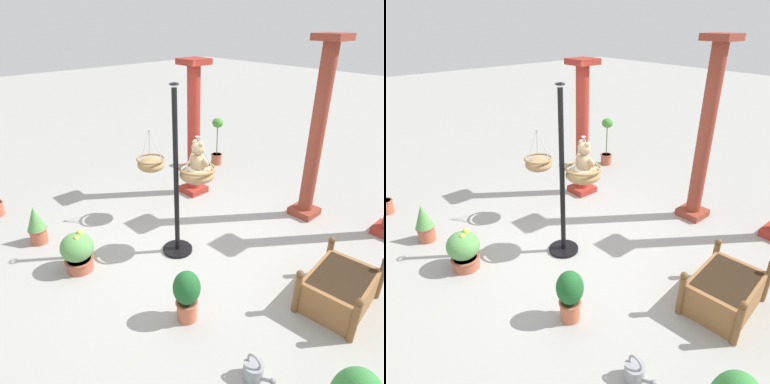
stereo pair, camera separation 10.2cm
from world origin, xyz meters
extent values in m
plane|color=#9E9E99|center=(0.00, 0.00, 0.00)|extent=(40.00, 40.00, 0.00)
cylinder|color=black|center=(-0.15, -0.09, 1.20)|extent=(0.07, 0.07, 2.39)
cylinder|color=black|center=(-0.15, -0.09, 0.02)|extent=(0.44, 0.44, 0.04)
torus|color=black|center=(-0.15, -0.09, 2.43)|extent=(0.12, 0.12, 0.02)
ellipsoid|color=#A37F51|center=(0.00, 0.16, 1.22)|extent=(0.48, 0.48, 0.21)
torus|color=olive|center=(0.00, 0.16, 1.32)|extent=(0.51, 0.51, 0.04)
ellipsoid|color=silver|center=(0.00, 0.16, 1.24)|extent=(0.43, 0.43, 0.17)
cylinder|color=#B7B7BC|center=(0.10, 0.21, 1.54)|extent=(0.21, 0.13, 0.45)
cylinder|color=#B7B7BC|center=(-0.10, 0.21, 1.54)|extent=(0.21, 0.13, 0.45)
cylinder|color=#B7B7BC|center=(0.00, 0.05, 1.54)|extent=(0.01, 0.23, 0.45)
torus|color=#B7B7BC|center=(0.00, 0.16, 1.76)|extent=(0.06, 0.06, 0.01)
ellipsoid|color=tan|center=(0.00, 0.17, 1.39)|extent=(0.23, 0.20, 0.27)
sphere|color=tan|center=(0.00, 0.17, 1.60)|extent=(0.21, 0.21, 0.18)
ellipsoid|color=#D9B683|center=(0.00, 0.23, 1.58)|extent=(0.09, 0.08, 0.06)
sphere|color=black|center=(0.00, 0.26, 1.59)|extent=(0.02, 0.02, 0.02)
sphere|color=tan|center=(-0.06, 0.17, 1.67)|extent=(0.07, 0.07, 0.07)
sphere|color=tan|center=(0.06, 0.17, 1.67)|extent=(0.07, 0.07, 0.07)
ellipsoid|color=tan|center=(-0.12, 0.20, 1.42)|extent=(0.07, 0.13, 0.17)
ellipsoid|color=tan|center=(0.12, 0.20, 1.42)|extent=(0.07, 0.13, 0.17)
ellipsoid|color=tan|center=(-0.06, 0.27, 1.29)|extent=(0.08, 0.16, 0.08)
ellipsoid|color=tan|center=(0.06, 0.27, 1.29)|extent=(0.08, 0.16, 0.08)
ellipsoid|color=#A37F51|center=(-1.20, 0.25, 0.98)|extent=(0.44, 0.44, 0.22)
torus|color=olive|center=(-1.20, 0.25, 1.08)|extent=(0.47, 0.47, 0.04)
cylinder|color=#B7B7BC|center=(-1.11, 0.30, 1.33)|extent=(0.19, 0.12, 0.50)
cylinder|color=#B7B7BC|center=(-1.29, 0.30, 1.33)|extent=(0.19, 0.12, 0.50)
cylinder|color=#B7B7BC|center=(-1.20, 0.15, 1.33)|extent=(0.01, 0.22, 0.50)
torus|color=#B7B7BC|center=(-1.20, 0.25, 1.57)|extent=(0.06, 0.06, 0.01)
cylinder|color=#9E2D23|center=(-1.45, 1.43, 1.21)|extent=(0.24, 0.24, 2.42)
cube|color=#9E2D23|center=(-1.45, 1.43, 0.06)|extent=(0.43, 0.43, 0.12)
cube|color=#9E2D23|center=(-1.45, 1.43, 2.47)|extent=(0.45, 0.45, 0.10)
cylinder|color=brown|center=(0.54, 2.28, 1.42)|extent=(0.24, 0.24, 2.85)
cube|color=brown|center=(0.54, 2.28, 0.06)|extent=(0.43, 0.43, 0.12)
cube|color=brown|center=(0.54, 2.28, 2.90)|extent=(0.46, 0.46, 0.10)
cube|color=olive|center=(1.99, 0.64, 0.21)|extent=(0.74, 0.96, 0.42)
cube|color=#382819|center=(1.99, 0.64, 0.39)|extent=(0.65, 0.84, 0.06)
cylinder|color=brown|center=(1.62, 1.05, 0.26)|extent=(0.08, 0.08, 0.52)
cylinder|color=brown|center=(2.27, 1.12, 0.26)|extent=(0.08, 0.08, 0.52)
cylinder|color=brown|center=(1.71, 0.16, 0.26)|extent=(0.08, 0.08, 0.52)
cylinder|color=brown|center=(2.36, 0.22, 0.26)|extent=(0.08, 0.08, 0.52)
sphere|color=brown|center=(1.62, 1.05, 0.55)|extent=(0.09, 0.09, 0.09)
sphere|color=brown|center=(1.71, 0.16, 0.55)|extent=(0.09, 0.09, 0.09)
sphere|color=brown|center=(2.36, 0.22, 0.55)|extent=(0.09, 0.09, 0.09)
cylinder|color=#AD563D|center=(-0.73, -1.38, 0.09)|extent=(0.36, 0.36, 0.17)
torus|color=#9C4E37|center=(-0.73, -1.38, 0.16)|extent=(0.40, 0.40, 0.03)
cylinder|color=#382819|center=(-0.73, -1.38, 0.16)|extent=(0.32, 0.32, 0.03)
ellipsoid|color=#56934C|center=(-0.73, -1.38, 0.37)|extent=(0.44, 0.44, 0.39)
sphere|color=#E5DB4C|center=(-0.67, -1.38, 0.55)|extent=(0.07, 0.07, 0.07)
sphere|color=#E5DB4C|center=(-0.74, -1.29, 0.56)|extent=(0.09, 0.09, 0.09)
cylinder|color=#AD563D|center=(-2.17, 2.83, 0.12)|extent=(0.24, 0.24, 0.24)
torus|color=#9C4E37|center=(-2.17, 2.83, 0.23)|extent=(0.28, 0.28, 0.03)
cylinder|color=#382819|center=(-2.17, 2.83, 0.23)|extent=(0.22, 0.22, 0.03)
cylinder|color=#4C6B38|center=(-2.17, 2.83, 0.57)|extent=(0.02, 0.02, 0.65)
ellipsoid|color=#478E38|center=(-2.17, 2.83, 1.00)|extent=(0.25, 0.25, 0.22)
cylinder|color=#BC6042|center=(0.94, -0.87, 0.13)|extent=(0.23, 0.23, 0.25)
torus|color=#A9573B|center=(0.94, -0.87, 0.24)|extent=(0.26, 0.26, 0.03)
cylinder|color=#382819|center=(0.94, -0.87, 0.24)|extent=(0.20, 0.20, 0.03)
ellipsoid|color=#1E5B28|center=(0.94, -0.87, 0.46)|extent=(0.31, 0.31, 0.41)
cylinder|color=#AD563D|center=(-1.76, -1.54, 0.12)|extent=(0.25, 0.25, 0.25)
torus|color=#9C4E37|center=(-1.76, -1.54, 0.24)|extent=(0.28, 0.28, 0.03)
cylinder|color=#382819|center=(-1.76, -1.54, 0.23)|extent=(0.22, 0.22, 0.03)
cone|color=#56934C|center=(-1.76, -1.54, 0.43)|extent=(0.28, 0.28, 0.37)
cylinder|color=gray|center=(1.93, -0.89, 0.09)|extent=(0.20, 0.20, 0.18)
cylinder|color=gray|center=(2.07, -0.89, 0.11)|extent=(0.17, 0.04, 0.14)
sphere|color=slate|center=(2.15, -0.89, 0.16)|extent=(0.06, 0.06, 0.06)
torus|color=gray|center=(1.93, -0.89, 0.22)|extent=(0.16, 0.02, 0.16)
camera|label=1|loc=(3.19, -2.84, 3.16)|focal=32.72mm
camera|label=2|loc=(3.25, -2.76, 3.16)|focal=32.72mm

